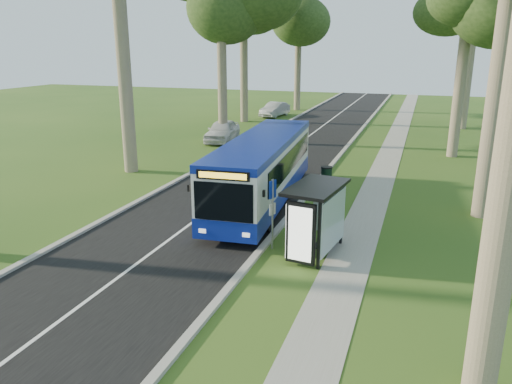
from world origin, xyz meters
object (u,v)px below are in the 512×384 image
bus_stop_sign (272,206)px  car_silver (275,109)px  car_white (222,131)px  bus_shelter (317,210)px  litter_bin (326,176)px  bus (263,170)px

bus_stop_sign → car_silver: bus_stop_sign is taller
bus_stop_sign → car_white: 20.52m
bus_stop_sign → bus_shelter: size_ratio=0.84×
car_white → car_silver: size_ratio=1.09×
car_white → bus_stop_sign: bearing=-69.5°
litter_bin → car_silver: bearing=112.5°
car_white → car_silver: (-0.18, 14.05, -0.09)m
bus_shelter → car_silver: 34.39m
bus_stop_sign → car_silver: bearing=128.0°
car_silver → bus: bearing=-65.0°
bus_stop_sign → bus_shelter: bus_stop_sign is taller
car_silver → bus_stop_sign: bearing=-64.0°
car_white → bus: bearing=-67.6°
bus → litter_bin: size_ratio=11.23×
bus → bus_shelter: 6.24m
bus_shelter → car_silver: size_ratio=0.71×
bus_stop_sign → bus: bearing=133.1°
bus → car_white: bearing=115.0°
bus_stop_sign → car_white: (-9.39, 18.22, -0.79)m
car_silver → litter_bin: bearing=-58.1°
car_white → car_silver: car_white is taller
bus_shelter → car_white: (-11.00, 18.46, -0.90)m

